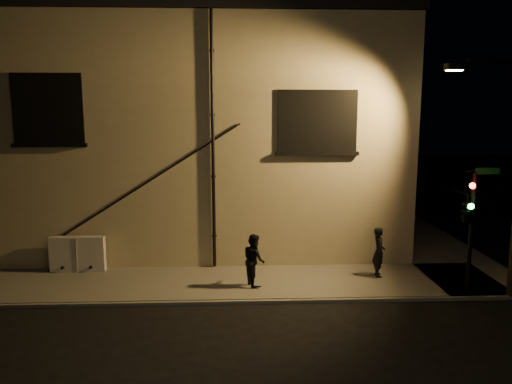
{
  "coord_description": "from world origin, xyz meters",
  "views": [
    {
      "loc": [
        -1.12,
        -13.29,
        5.37
      ],
      "look_at": [
        -0.45,
        1.8,
        2.86
      ],
      "focal_mm": 35.0,
      "sensor_mm": 36.0,
      "label": 1
    }
  ],
  "objects_px": {
    "utility_cabinet": "(78,254)",
    "pedestrian_b": "(254,260)",
    "pedestrian_a": "(379,252)",
    "traffic_signal": "(467,210)"
  },
  "relations": [
    {
      "from": "utility_cabinet",
      "to": "pedestrian_b",
      "type": "xyz_separation_m",
      "value": [
        5.72,
        -1.56,
        0.21
      ]
    },
    {
      "from": "utility_cabinet",
      "to": "pedestrian_a",
      "type": "relative_size",
      "value": 1.11
    },
    {
      "from": "utility_cabinet",
      "to": "pedestrian_b",
      "type": "relative_size",
      "value": 1.12
    },
    {
      "from": "utility_cabinet",
      "to": "pedestrian_a",
      "type": "distance_m",
      "value": 9.75
    },
    {
      "from": "traffic_signal",
      "to": "utility_cabinet",
      "type": "bearing_deg",
      "value": 167.87
    },
    {
      "from": "pedestrian_a",
      "to": "pedestrian_b",
      "type": "xyz_separation_m",
      "value": [
        -3.98,
        -0.64,
        -0.01
      ]
    },
    {
      "from": "pedestrian_a",
      "to": "pedestrian_b",
      "type": "relative_size",
      "value": 1.01
    },
    {
      "from": "utility_cabinet",
      "to": "traffic_signal",
      "type": "xyz_separation_m",
      "value": [
        11.7,
        -2.51,
        1.87
      ]
    },
    {
      "from": "utility_cabinet",
      "to": "traffic_signal",
      "type": "relative_size",
      "value": 0.49
    },
    {
      "from": "utility_cabinet",
      "to": "pedestrian_a",
      "type": "xyz_separation_m",
      "value": [
        9.7,
        -0.92,
        0.22
      ]
    }
  ]
}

